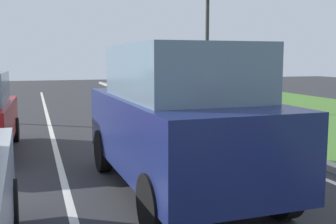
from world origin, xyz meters
The scene contains 6 objects.
ground_plane centered at (0.00, 14.00, 0.00)m, with size 60.00×60.00×0.00m, color #2D2D30.
lane_line_center centered at (-0.70, 14.00, 0.00)m, with size 0.12×32.00×0.01m, color silver.
lane_line_right_edge centered at (3.60, 14.00, 0.00)m, with size 0.12×32.00×0.01m, color silver.
curb_right centered at (4.10, 14.00, 0.06)m, with size 0.24×48.00×0.12m, color #9E9B93.
car_suv_ahead centered at (0.97, 9.55, 1.17)m, with size 2.09×4.56×2.28m.
traffic_light_near_right centered at (5.15, 18.13, 3.65)m, with size 0.32×0.50×5.36m.
Camera 1 is at (-1.12, 3.53, 2.08)m, focal length 44.78 mm.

